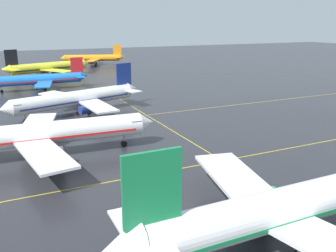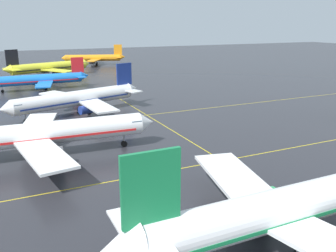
% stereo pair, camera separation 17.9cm
% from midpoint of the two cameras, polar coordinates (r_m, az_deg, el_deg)
% --- Properties ---
extents(airliner_front_gate, '(39.85, 34.53, 12.44)m').
position_cam_midpoint_polar(airliner_front_gate, '(39.12, 19.01, -11.80)').
color(airliner_front_gate, white).
rests_on(airliner_front_gate, ground).
extents(airliner_second_row, '(38.58, 33.26, 12.00)m').
position_cam_midpoint_polar(airliner_second_row, '(63.43, -19.20, -1.19)').
color(airliner_second_row, white).
rests_on(airliner_second_row, ground).
extents(airliner_third_row, '(36.20, 30.91, 11.49)m').
position_cam_midpoint_polar(airliner_third_row, '(91.52, -14.15, 4.23)').
color(airliner_third_row, white).
rests_on(airliner_third_row, ground).
extents(airliner_far_left_stand, '(33.11, 28.66, 10.33)m').
position_cam_midpoint_polar(airliner_far_left_stand, '(128.61, -19.67, 6.92)').
color(airliner_far_left_stand, blue).
rests_on(airliner_far_left_stand, ground).
extents(airliner_far_right_stand, '(37.23, 31.87, 11.92)m').
position_cam_midpoint_polar(airliner_far_right_stand, '(158.43, -18.43, 8.80)').
color(airliner_far_right_stand, yellow).
rests_on(airliner_far_right_stand, ground).
extents(airliner_distant_taxiway, '(32.92, 28.14, 10.48)m').
position_cam_midpoint_polar(airliner_distant_taxiway, '(199.19, -11.76, 10.47)').
color(airliner_distant_taxiway, orange).
rests_on(airliner_distant_taxiway, ground).
extents(taxiway_markings, '(166.52, 110.69, 0.01)m').
position_cam_midpoint_polar(taxiway_markings, '(60.34, 8.51, -5.44)').
color(taxiway_markings, yellow).
rests_on(taxiway_markings, ground).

